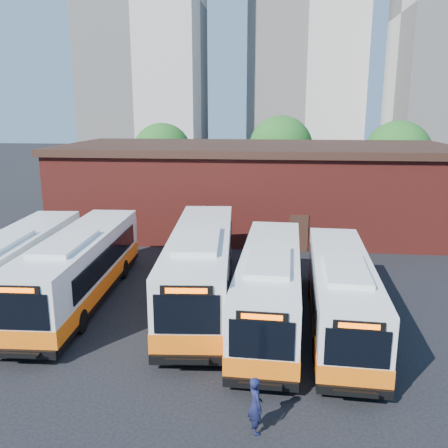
# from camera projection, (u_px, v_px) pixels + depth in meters

# --- Properties ---
(ground) EXTENTS (220.00, 220.00, 0.00)m
(ground) POSITION_uv_depth(u_px,v_px,m) (234.00, 359.00, 17.35)
(ground) COLOR black
(bus_farwest) EXTENTS (3.28, 12.15, 3.28)m
(bus_farwest) POSITION_uv_depth(u_px,v_px,m) (16.00, 268.00, 22.69)
(bus_farwest) COLOR silver
(bus_farwest) RESTS_ON ground
(bus_west) EXTENTS (3.07, 12.50, 3.38)m
(bus_west) POSITION_uv_depth(u_px,v_px,m) (80.00, 270.00, 22.35)
(bus_west) COLOR silver
(bus_west) RESTS_ON ground
(bus_midwest) EXTENTS (3.66, 13.26, 3.57)m
(bus_midwest) POSITION_uv_depth(u_px,v_px,m) (201.00, 269.00, 22.23)
(bus_midwest) COLOR silver
(bus_midwest) RESTS_ON ground
(bus_mideast) EXTENTS (2.89, 11.93, 3.22)m
(bus_mideast) POSITION_uv_depth(u_px,v_px,m) (270.00, 288.00, 20.24)
(bus_mideast) COLOR silver
(bus_mideast) RESTS_ON ground
(bus_east) EXTENTS (2.85, 11.43, 3.09)m
(bus_east) POSITION_uv_depth(u_px,v_px,m) (341.00, 295.00, 19.64)
(bus_east) COLOR silver
(bus_east) RESTS_ON ground
(transit_worker) EXTENTS (0.62, 0.73, 1.69)m
(transit_worker) POSITION_uv_depth(u_px,v_px,m) (255.00, 405.00, 13.24)
(transit_worker) COLOR #121636
(transit_worker) RESTS_ON ground
(depot_building) EXTENTS (28.60, 12.60, 6.40)m
(depot_building) POSITION_uv_depth(u_px,v_px,m) (256.00, 186.00, 35.93)
(depot_building) COLOR maroon
(depot_building) RESTS_ON ground
(tree_west) EXTENTS (6.00, 6.00, 7.65)m
(tree_west) POSITION_uv_depth(u_px,v_px,m) (162.00, 153.00, 48.22)
(tree_west) COLOR #382314
(tree_west) RESTS_ON ground
(tree_mid) EXTENTS (6.56, 6.56, 8.36)m
(tree_mid) POSITION_uv_depth(u_px,v_px,m) (281.00, 148.00, 48.84)
(tree_mid) COLOR #382314
(tree_mid) RESTS_ON ground
(tree_east) EXTENTS (6.24, 6.24, 7.96)m
(tree_east) POSITION_uv_depth(u_px,v_px,m) (398.00, 154.00, 44.90)
(tree_east) COLOR #382314
(tree_east) RESTS_ON ground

